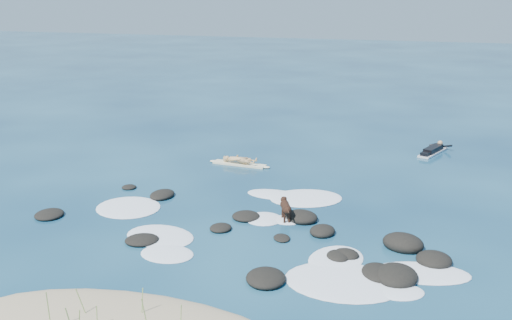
% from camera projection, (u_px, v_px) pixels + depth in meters
% --- Properties ---
extents(ground, '(160.00, 160.00, 0.00)m').
position_uv_depth(ground, '(241.00, 216.00, 20.52)').
color(ground, '#0A2642').
rests_on(ground, ground).
extents(dune_grass, '(2.91, 1.86, 1.14)m').
position_uv_depth(dune_grass, '(106.00, 319.00, 12.99)').
color(dune_grass, '#87A952').
rests_on(dune_grass, ground).
extents(reef_rocks, '(14.50, 6.83, 0.58)m').
position_uv_depth(reef_rocks, '(302.00, 242.00, 18.13)').
color(reef_rocks, black).
rests_on(reef_rocks, ground).
extents(breaking_foam, '(13.60, 9.06, 0.12)m').
position_uv_depth(breaking_foam, '(270.00, 235.00, 18.85)').
color(breaking_foam, white).
rests_on(breaking_foam, ground).
extents(standing_surfer_rig, '(3.03, 0.67, 1.72)m').
position_uv_depth(standing_surfer_rig, '(239.00, 151.00, 26.31)').
color(standing_surfer_rig, beige).
rests_on(standing_surfer_rig, ground).
extents(paddling_surfer_rig, '(1.63, 2.69, 0.48)m').
position_uv_depth(paddling_surfer_rig, '(433.00, 150.00, 28.40)').
color(paddling_surfer_rig, silver).
rests_on(paddling_surfer_rig, ground).
extents(dog, '(0.66, 1.17, 0.79)m').
position_uv_depth(dog, '(286.00, 207.00, 19.92)').
color(dog, black).
rests_on(dog, ground).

